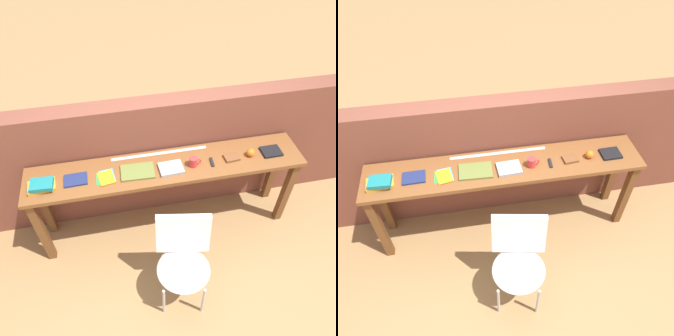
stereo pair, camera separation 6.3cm
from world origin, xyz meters
TOP-DOWN VIEW (x-y plane):
  - ground_plane at (0.00, 0.00)m, footprint 40.00×40.00m
  - brick_wall_back at (0.00, 0.64)m, footprint 6.00×0.20m
  - sideboard at (0.00, 0.30)m, footprint 2.50×0.44m
  - chair_white_moulded at (-0.01, -0.42)m, footprint 0.51×0.52m
  - book_stack_leftmost at (-1.07, 0.25)m, footprint 0.24×0.17m
  - magazine_cycling at (-0.80, 0.28)m, footprint 0.20×0.15m
  - pamphlet_pile_colourful at (-0.54, 0.26)m, footprint 0.17×0.20m
  - book_open_centre at (-0.27, 0.27)m, footprint 0.30×0.21m
  - book_grey_hardcover at (0.03, 0.25)m, footprint 0.22×0.17m
  - mug at (0.23, 0.26)m, footprint 0.11×0.08m
  - multitool_folded at (0.40, 0.26)m, footprint 0.03×0.11m
  - leather_journal_brown at (0.59, 0.27)m, footprint 0.14×0.11m
  - sports_ball_small at (0.77, 0.28)m, footprint 0.08×0.08m
  - book_repair_rightmost at (0.98, 0.28)m, footprint 0.18×0.15m
  - ruler_metal_back_edge at (-0.04, 0.47)m, footprint 0.89×0.03m

SIDE VIEW (x-z plane):
  - ground_plane at x=0.00m, z-range 0.00..0.00m
  - chair_white_moulded at x=-0.01m, z-range 0.08..0.97m
  - brick_wall_back at x=0.00m, z-range 0.00..1.34m
  - sideboard at x=0.00m, z-range 0.30..1.18m
  - ruler_metal_back_edge at x=-0.04m, z-range 0.88..0.88m
  - pamphlet_pile_colourful at x=-0.54m, z-range 0.88..0.89m
  - multitool_folded at x=0.40m, z-range 0.88..0.90m
  - magazine_cycling at x=-0.80m, z-range 0.88..0.90m
  - book_open_centre at x=-0.27m, z-range 0.88..0.90m
  - book_repair_rightmost at x=0.98m, z-range 0.88..0.90m
  - leather_journal_brown at x=0.59m, z-range 0.88..0.90m
  - book_grey_hardcover at x=0.03m, z-range 0.88..0.91m
  - book_stack_leftmost at x=-1.07m, z-range 0.88..0.95m
  - sports_ball_small at x=0.77m, z-range 0.88..0.96m
  - mug at x=0.23m, z-range 0.88..0.97m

